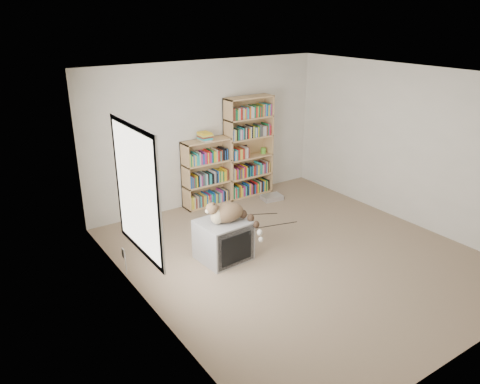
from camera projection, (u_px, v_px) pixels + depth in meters
floor at (298, 255)px, 6.66m from camera, size 4.50×5.00×0.01m
wall_back at (207, 134)px, 8.14m from camera, size 4.50×0.02×2.50m
wall_left at (144, 210)px, 5.03m from camera, size 0.02×5.00×2.50m
wall_right at (410, 146)px, 7.39m from camera, size 0.02×5.00×2.50m
ceiling at (307, 76)px, 5.76m from camera, size 4.50×5.00×0.02m
window at (137, 191)px, 5.14m from camera, size 0.02×1.22×1.52m
crt_tv at (223, 240)px, 6.48m from camera, size 0.70×0.64×0.57m
cat at (232, 215)px, 6.32m from camera, size 0.70×0.55×0.58m
bookcase_tall at (248, 149)px, 8.57m from camera, size 0.92×0.30×1.84m
bookcase_short at (206, 175)px, 8.23m from camera, size 0.87×0.30×1.19m
book_stack at (204, 137)px, 7.90m from camera, size 0.21×0.27×0.15m
green_mug at (263, 150)px, 8.76m from camera, size 0.10×0.10×0.11m
framed_print at (244, 150)px, 8.63m from camera, size 0.14×0.05×0.19m
dvd_player at (272, 197)px, 8.60m from camera, size 0.40×0.31×0.08m
wall_outlet at (123, 253)px, 6.04m from camera, size 0.01×0.08×0.13m
floor_cables at (254, 222)px, 7.69m from camera, size 1.20×0.70×0.01m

